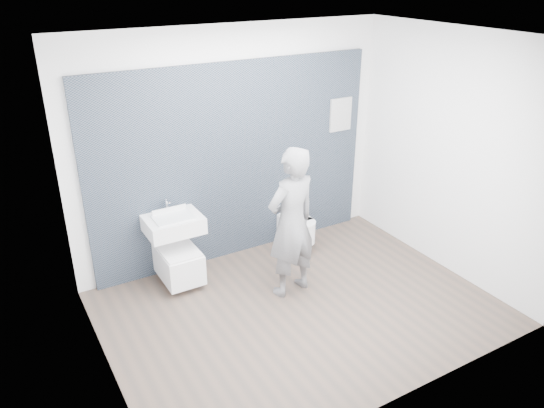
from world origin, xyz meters
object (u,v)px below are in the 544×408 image
toilet_square (179,261)px  toilet_rounded (298,228)px  visitor (291,223)px  washbasin (173,224)px

toilet_square → toilet_rounded: (1.64, 0.02, -0.01)m
toilet_square → visitor: (1.02, -0.79, 0.58)m
washbasin → visitor: bearing=-39.9°
washbasin → toilet_square: washbasin is taller
washbasin → toilet_rounded: size_ratio=1.13×
toilet_rounded → visitor: bearing=-127.5°
visitor → toilet_square: bearing=-46.7°
toilet_square → toilet_rounded: 1.64m
washbasin → visitor: visitor is taller
toilet_square → toilet_rounded: bearing=0.8°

